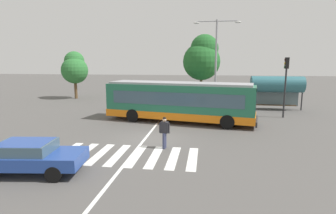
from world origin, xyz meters
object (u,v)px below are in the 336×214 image
object	(u,v)px
traffic_light_far_corner	(286,78)
background_tree_right	(202,58)
city_transit_bus	(179,101)
pedestrian_crossing_street	(164,131)
background_tree_left	(75,68)
foreground_sedan	(28,155)
parked_car_white	(152,94)
twin_arm_street_lamp	(216,54)
parked_car_black	(133,93)
parked_car_champagne	(221,95)
parked_car_teal	(198,95)
bus_stop_shelter	(277,85)
parked_car_charcoal	(176,94)

from	to	relation	value
traffic_light_far_corner	background_tree_right	distance (m)	14.39
city_transit_bus	pedestrian_crossing_street	xyz separation A→B (m)	(-0.12, -6.60, -0.62)
background_tree_left	background_tree_right	size ratio (longest dim) A/B	0.73
pedestrian_crossing_street	foreground_sedan	distance (m)	6.50
parked_car_white	twin_arm_street_lamp	xyz separation A→B (m)	(7.30, -4.29, 4.58)
foreground_sedan	background_tree_right	distance (m)	27.07
parked_car_black	parked_car_white	bearing A→B (deg)	-12.29
city_transit_bus	twin_arm_street_lamp	size ratio (longest dim) A/B	1.36
parked_car_champagne	twin_arm_street_lamp	size ratio (longest dim) A/B	0.54
parked_car_teal	parked_car_champagne	size ratio (longest dim) A/B	1.01
pedestrian_crossing_street	traffic_light_far_corner	bearing A→B (deg)	47.59
parked_car_white	background_tree_right	xyz separation A→B (m)	(5.83, 4.03, 4.37)
traffic_light_far_corner	background_tree_right	size ratio (longest dim) A/B	0.61
parked_car_black	parked_car_champagne	distance (m)	10.68
pedestrian_crossing_street	traffic_light_far_corner	size ratio (longest dim) A/B	0.35
city_transit_bus	background_tree_right	size ratio (longest dim) A/B	1.45
bus_stop_shelter	background_tree_left	size ratio (longest dim) A/B	0.82
foreground_sedan	parked_car_teal	xyz separation A→B (m)	(6.34, 22.05, 0.00)
parked_car_champagne	background_tree_left	size ratio (longest dim) A/B	0.78
parked_car_champagne	twin_arm_street_lamp	bearing A→B (deg)	-100.69
background_tree_left	background_tree_right	bearing A→B (deg)	12.74
foreground_sedan	parked_car_champagne	xyz separation A→B (m)	(9.01, 22.12, 0.00)
background_tree_left	traffic_light_far_corner	bearing A→B (deg)	-21.14
background_tree_left	foreground_sedan	bearing A→B (deg)	-67.58
background_tree_right	parked_car_charcoal	bearing A→B (deg)	-128.18
city_transit_bus	pedestrian_crossing_street	bearing A→B (deg)	-91.05
traffic_light_far_corner	background_tree_right	xyz separation A→B (m)	(-7.01, 12.44, 1.82)
pedestrian_crossing_street	traffic_light_far_corner	distance (m)	12.95
parked_car_black	parked_car_charcoal	world-z (taller)	same
twin_arm_street_lamp	background_tree_left	world-z (taller)	twin_arm_street_lamp
traffic_light_far_corner	parked_car_black	bearing A→B (deg)	149.74
parked_car_champagne	twin_arm_street_lamp	distance (m)	6.53
parked_car_teal	bus_stop_shelter	xyz separation A→B (m)	(7.64, -4.83, 1.65)
background_tree_right	parked_car_black	bearing A→B (deg)	-157.36
parked_car_teal	background_tree_right	xyz separation A→B (m)	(0.34, 3.82, 4.37)
pedestrian_crossing_street	parked_car_white	distance (m)	18.31
foreground_sedan	parked_car_black	bearing A→B (deg)	94.25
parked_car_teal	background_tree_right	size ratio (longest dim) A/B	0.57
pedestrian_crossing_street	parked_car_black	world-z (taller)	pedestrian_crossing_street
parked_car_charcoal	parked_car_white	bearing A→B (deg)	-176.19
parked_car_teal	traffic_light_far_corner	world-z (taller)	traffic_light_far_corner
parked_car_black	bus_stop_shelter	xyz separation A→B (m)	(15.65, -5.16, 1.65)
parked_car_black	bus_stop_shelter	size ratio (longest dim) A/B	0.97
parked_car_teal	background_tree_left	world-z (taller)	background_tree_left
parked_car_black	parked_car_charcoal	xyz separation A→B (m)	(5.33, -0.36, 0.00)
parked_car_charcoal	foreground_sedan	bearing A→B (deg)	-99.44
traffic_light_far_corner	bus_stop_shelter	distance (m)	3.91
pedestrian_crossing_street	twin_arm_street_lamp	xyz separation A→B (m)	(3.05, 13.53, 4.38)
parked_car_champagne	twin_arm_street_lamp	xyz separation A→B (m)	(-0.86, -4.57, 4.58)
background_tree_right	background_tree_left	bearing A→B (deg)	-167.26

